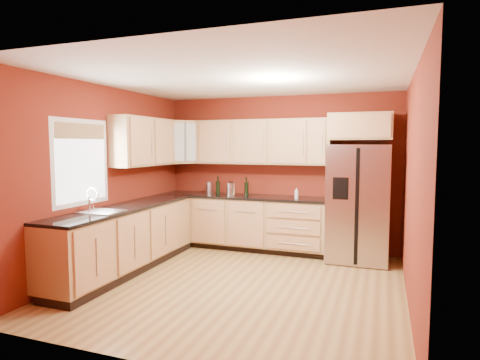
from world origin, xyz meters
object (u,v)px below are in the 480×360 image
object	(u,v)px
refrigerator	(358,203)
soap_dispenser	(296,193)
canister_left	(210,188)
knife_block	(231,189)
wine_bottle_a	(218,185)

from	to	relation	value
refrigerator	soap_dispenser	size ratio (longest dim) A/B	10.69
canister_left	knife_block	size ratio (longest dim) A/B	1.05
wine_bottle_a	knife_block	xyz separation A→B (m)	(0.25, 0.00, -0.06)
refrigerator	canister_left	bearing A→B (deg)	177.86
canister_left	soap_dispenser	world-z (taller)	canister_left
wine_bottle_a	knife_block	world-z (taller)	wine_bottle_a
refrigerator	knife_block	bearing A→B (deg)	178.94
refrigerator	soap_dispenser	xyz separation A→B (m)	(-0.95, 0.01, 0.11)
canister_left	wine_bottle_a	xyz separation A→B (m)	(0.18, -0.06, 0.05)
refrigerator	wine_bottle_a	distance (m)	2.34
canister_left	knife_block	world-z (taller)	canister_left
wine_bottle_a	canister_left	bearing A→B (deg)	162.42
refrigerator	soap_dispenser	world-z (taller)	refrigerator
knife_block	canister_left	bearing A→B (deg)	150.54
soap_dispenser	canister_left	bearing A→B (deg)	176.87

